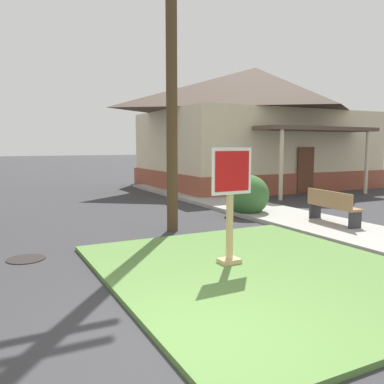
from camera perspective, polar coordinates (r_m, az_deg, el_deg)
The scene contains 9 objects.
ground_plane at distance 4.63m, azimuth 1.13°, elevation -21.04°, with size 160.00×160.00×0.00m, color #333335.
grass_corner_patch at distance 7.06m, azimuth 9.66°, elevation -10.86°, with size 5.01×5.84×0.08m, color #567F3D.
sidewalk_strip at distance 12.97m, azimuth 10.18°, elevation -2.72°, with size 2.20×19.20×0.12m, color #9E9B93.
stop_sign at distance 7.03m, azimuth 5.44°, elevation -2.08°, with size 0.80×0.29×2.03m.
manhole_cover at distance 8.35m, azimuth -22.37°, elevation -8.74°, with size 0.70×0.70×0.02m, color black.
street_bench at distance 11.13m, azimuth 19.15°, elevation -1.76°, with size 0.56×1.70×0.85m.
utility_pole at distance 10.31m, azimuth -2.92°, elevation 20.59°, with size 1.68×0.27×8.83m.
corner_house at distance 21.57m, azimuth 8.82°, elevation 9.19°, with size 11.10×9.34×6.08m.
shrub_by_curb at distance 12.46m, azimuth 7.83°, elevation -0.43°, with size 1.31×1.31×1.25m, color #3B6C35.
Camera 1 is at (-1.93, -3.62, 2.16)m, focal length 37.83 mm.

